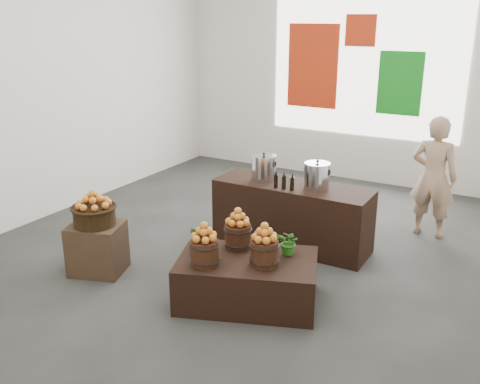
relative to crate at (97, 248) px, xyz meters
The scene contains 23 objects.
ground 1.77m from the crate, 50.74° to the left, with size 7.00×7.00×0.00m, color #3A3B38.
back_wall 5.26m from the crate, 77.18° to the left, with size 6.00×0.04×4.00m, color silver.
back_opening 5.32m from the crate, 73.80° to the left, with size 3.20×0.02×2.40m, color white.
deco_red_left 5.11m from the crate, 84.04° to the left, with size 0.90×0.04×1.40m, color #B1280D.
deco_green_right 5.41m from the crate, 67.43° to the left, with size 0.70×0.04×1.00m, color #137C1A.
deco_red_upper 5.46m from the crate, 74.87° to the left, with size 0.50×0.04×0.50m, color #B1280D.
crate is the anchor object (origin of this frame).
wicker_basket 0.38m from the crate, ahead, with size 0.45×0.45×0.21m, color black.
apples_in_basket 0.58m from the crate, ahead, with size 0.35×0.35×0.19m, color #AE051F, non-canonical shape.
display_table 1.78m from the crate, ahead, with size 1.36×0.83×0.47m, color black.
apple_bucket_front_left 1.50m from the crate, ahead, with size 0.27×0.27×0.25m, color #3D1C10.
apples_in_bucket_front_left 1.56m from the crate, ahead, with size 0.20×0.20×0.18m, color #AE051F, non-canonical shape.
apple_bucket_front_right 2.00m from the crate, ahead, with size 0.27×0.27×0.25m, color #3D1C10.
apples_in_bucket_front_right 2.05m from the crate, ahead, with size 0.20×0.20×0.18m, color #AE051F, non-canonical shape.
apple_bucket_rear 1.64m from the crate, 15.89° to the left, with size 0.27×0.27×0.25m, color #3D1C10.
apples_in_bucket_rear 1.70m from the crate, 15.89° to the left, with size 0.20×0.20×0.18m, color #AE051F, non-canonical shape.
herb_garnish_right 2.17m from the crate, 14.94° to the left, with size 0.23×0.20×0.26m, color #246A16.
herb_garnish_left 1.25m from the crate, ahead, with size 0.14×0.11×0.25m, color #246A16.
counter 2.34m from the crate, 47.89° to the left, with size 1.93×0.61×0.79m, color black.
stock_pot_left 2.19m from the crate, 55.95° to the left, with size 0.30×0.30×0.30m, color silver.
stock_pot_center 2.64m from the crate, 42.76° to the left, with size 0.30×0.30×0.30m, color silver.
oil_cruets 2.28m from the crate, 44.52° to the left, with size 0.21×0.05×0.22m, color black, non-canonical shape.
shopper 4.21m from the crate, 44.47° to the left, with size 0.57×0.38×1.57m, color #99785D.
Camera 1 is at (2.97, -5.27, 2.76)m, focal length 40.00 mm.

